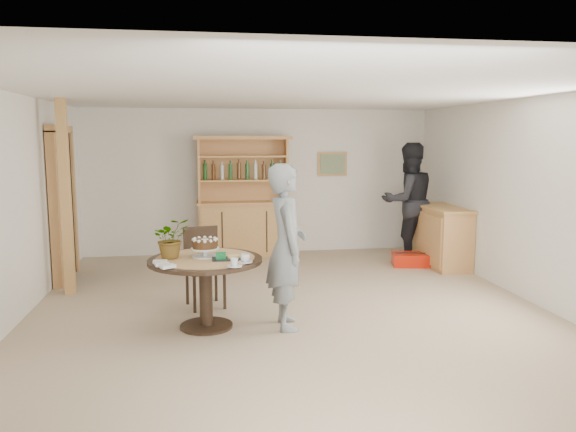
# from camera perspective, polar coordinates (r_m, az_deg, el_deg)

# --- Properties ---
(ground) EXTENTS (7.00, 7.00, 0.00)m
(ground) POSITION_cam_1_polar(r_m,az_deg,el_deg) (6.62, 0.21, -9.73)
(ground) COLOR tan
(ground) RESTS_ON ground
(room_shell) EXTENTS (6.04, 7.04, 2.52)m
(room_shell) POSITION_cam_1_polar(r_m,az_deg,el_deg) (6.32, 0.23, 5.51)
(room_shell) COLOR white
(room_shell) RESTS_ON ground
(doorway) EXTENTS (0.13, 1.10, 2.18)m
(doorway) POSITION_cam_1_polar(r_m,az_deg,el_deg) (8.51, -21.96, 1.28)
(doorway) COLOR black
(doorway) RESTS_ON ground
(pine_post) EXTENTS (0.12, 0.12, 2.50)m
(pine_post) POSITION_cam_1_polar(r_m,az_deg,el_deg) (7.66, -21.66, 1.70)
(pine_post) COLOR tan
(pine_post) RESTS_ON ground
(hutch) EXTENTS (1.62, 0.54, 2.04)m
(hutch) POSITION_cam_1_polar(r_m,az_deg,el_deg) (9.58, -4.56, 0.02)
(hutch) COLOR tan
(hutch) RESTS_ON ground
(sideboard) EXTENTS (0.54, 1.26, 0.94)m
(sideboard) POSITION_cam_1_polar(r_m,az_deg,el_deg) (9.16, 15.40, -1.99)
(sideboard) COLOR tan
(sideboard) RESTS_ON ground
(dining_table) EXTENTS (1.20, 1.20, 0.76)m
(dining_table) POSITION_cam_1_polar(r_m,az_deg,el_deg) (6.01, -8.38, -5.66)
(dining_table) COLOR black
(dining_table) RESTS_ON ground
(dining_chair) EXTENTS (0.51, 0.51, 0.95)m
(dining_chair) POSITION_cam_1_polar(r_m,az_deg,el_deg) (6.83, -8.59, -4.60)
(dining_chair) COLOR black
(dining_chair) RESTS_ON ground
(birthday_cake) EXTENTS (0.30, 0.30, 0.20)m
(birthday_cake) POSITION_cam_1_polar(r_m,az_deg,el_deg) (6.00, -8.44, -2.96)
(birthday_cake) COLOR white
(birthday_cake) RESTS_ON dining_table
(flower_vase) EXTENTS (0.47, 0.44, 0.42)m
(flower_vase) POSITION_cam_1_polar(r_m,az_deg,el_deg) (6.00, -11.81, -2.21)
(flower_vase) COLOR #3F7233
(flower_vase) RESTS_ON dining_table
(gift_tray) EXTENTS (0.30, 0.20, 0.08)m
(gift_tray) POSITION_cam_1_polar(r_m,az_deg,el_deg) (5.86, -6.31, -4.17)
(gift_tray) COLOR black
(gift_tray) RESTS_ON dining_table
(coffee_cup_a) EXTENTS (0.15, 0.15, 0.09)m
(coffee_cup_a) POSITION_cam_1_polar(r_m,az_deg,el_deg) (5.71, -4.38, -4.32)
(coffee_cup_a) COLOR silver
(coffee_cup_a) RESTS_ON dining_table
(coffee_cup_b) EXTENTS (0.15, 0.15, 0.08)m
(coffee_cup_b) POSITION_cam_1_polar(r_m,az_deg,el_deg) (5.54, -5.48, -4.77)
(coffee_cup_b) COLOR silver
(coffee_cup_b) RESTS_ON dining_table
(napkins) EXTENTS (0.24, 0.33, 0.03)m
(napkins) POSITION_cam_1_polar(r_m,az_deg,el_deg) (5.68, -12.55, -4.80)
(napkins) COLOR white
(napkins) RESTS_ON dining_table
(teen_boy) EXTENTS (0.42, 0.64, 1.75)m
(teen_boy) POSITION_cam_1_polar(r_m,az_deg,el_deg) (5.92, -0.17, -3.11)
(teen_boy) COLOR slate
(teen_boy) RESTS_ON ground
(adult_person) EXTENTS (1.05, 0.88, 1.93)m
(adult_person) POSITION_cam_1_polar(r_m,az_deg,el_deg) (9.51, 12.12, 1.48)
(adult_person) COLOR black
(adult_person) RESTS_ON ground
(red_suitcase) EXTENTS (0.67, 0.51, 0.21)m
(red_suitcase) POSITION_cam_1_polar(r_m,az_deg,el_deg) (9.10, 12.46, -4.33)
(red_suitcase) COLOR red
(red_suitcase) RESTS_ON ground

